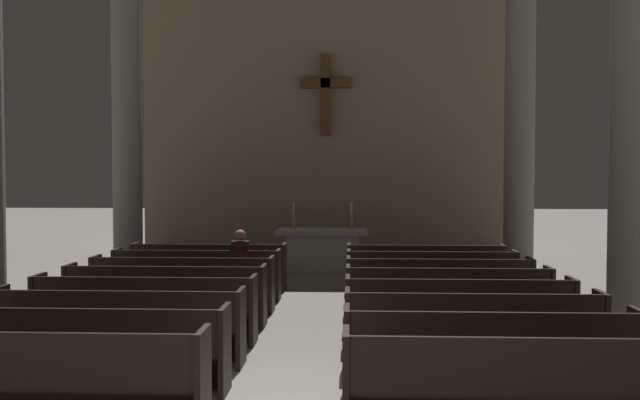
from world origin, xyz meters
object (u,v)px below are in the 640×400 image
at_px(pew_right_row_4, 459,312).
at_px(pew_right_row_8, 425,268).
at_px(pew_right_row_5, 448,297).
at_px(column_left_second, 127,124).
at_px(pew_left_row_4, 145,309).
at_px(pew_right_row_7, 431,276).
at_px(pew_left_row_1, 39,379).
at_px(column_right_nearest, 637,88).
at_px(pew_right_row_2, 492,353).
at_px(pew_left_row_2, 84,349).
at_px(candlestick_left, 294,220).
at_px(altar, 322,248).
at_px(pew_left_row_3, 118,326).
at_px(column_right_second, 520,123).
at_px(pew_left_row_5, 166,295).
at_px(pew_right_row_1, 516,385).
at_px(pew_left_row_7, 197,275).
at_px(pew_right_row_6, 439,286).
at_px(candlestick_right, 351,220).
at_px(pew_left_row_8, 209,267).
at_px(pew_left_row_6, 183,284).
at_px(lone_worshipper, 241,263).
at_px(pew_right_row_3, 473,330).

height_order(pew_right_row_4, pew_right_row_8, same).
height_order(pew_right_row_4, pew_right_row_5, same).
bearing_deg(pew_right_row_8, column_left_second, 163.01).
bearing_deg(pew_left_row_4, pew_right_row_7, 37.21).
xyz_separation_m(pew_left_row_1, column_right_nearest, (6.63, 3.26, 3.00)).
bearing_deg(pew_right_row_2, pew_left_row_1, -165.80).
relative_size(pew_left_row_1, pew_left_row_4, 1.00).
xyz_separation_m(pew_left_row_2, pew_right_row_2, (4.33, 0.00, 0.00)).
relative_size(pew_right_row_5, candlestick_left, 4.73).
bearing_deg(pew_left_row_1, pew_left_row_4, 90.00).
height_order(pew_left_row_4, altar, altar).
relative_size(pew_left_row_3, column_right_second, 0.43).
height_order(pew_left_row_3, pew_left_row_5, same).
xyz_separation_m(pew_left_row_3, pew_right_row_8, (4.33, 5.48, 0.00)).
distance_m(pew_left_row_5, altar, 6.61).
height_order(pew_right_row_1, pew_right_row_8, same).
distance_m(pew_left_row_7, column_left_second, 4.91).
bearing_deg(pew_right_row_6, pew_right_row_7, 90.00).
xyz_separation_m(pew_right_row_1, pew_right_row_8, (0.00, 7.67, 0.00)).
relative_size(pew_left_row_7, candlestick_left, 4.73).
bearing_deg(pew_right_row_8, pew_left_row_4, -134.65).
relative_size(pew_right_row_1, candlestick_right, 4.73).
xyz_separation_m(pew_left_row_4, pew_right_row_5, (4.33, 1.10, 0.00)).
bearing_deg(pew_right_row_8, pew_left_row_1, -119.44).
bearing_deg(candlestick_right, pew_left_row_8, -134.06).
height_order(pew_left_row_1, pew_right_row_1, same).
distance_m(pew_left_row_2, pew_right_row_1, 4.46).
height_order(pew_left_row_3, pew_left_row_8, same).
bearing_deg(pew_right_row_2, pew_right_row_5, 90.00).
bearing_deg(pew_left_row_3, pew_left_row_5, 90.00).
relative_size(pew_left_row_6, pew_right_row_7, 1.00).
bearing_deg(pew_left_row_4, pew_right_row_8, 45.35).
bearing_deg(pew_right_row_4, pew_right_row_7, 90.00).
bearing_deg(pew_left_row_2, pew_right_row_5, 37.21).
distance_m(pew_left_row_5, pew_right_row_1, 6.16).
height_order(pew_left_row_5, candlestick_left, candlestick_left).
distance_m(pew_right_row_2, lone_worshipper, 6.54).
xyz_separation_m(pew_right_row_6, pew_right_row_7, (0.00, 1.10, 0.00)).
relative_size(pew_left_row_5, pew_right_row_7, 1.00).
distance_m(pew_right_row_8, candlestick_left, 4.18).
height_order(pew_right_row_5, candlestick_left, candlestick_left).
relative_size(pew_left_row_7, pew_right_row_4, 1.00).
relative_size(pew_right_row_8, lone_worshipper, 2.34).
distance_m(pew_left_row_1, pew_right_row_6, 6.98).
xyz_separation_m(pew_right_row_3, pew_right_row_6, (0.00, 3.29, 0.00)).
bearing_deg(pew_left_row_4, pew_right_row_6, 26.85).
height_order(pew_left_row_1, pew_left_row_8, same).
height_order(pew_left_row_4, pew_right_row_3, same).
relative_size(candlestick_left, lone_worshipper, 0.49).
relative_size(pew_right_row_4, candlestick_right, 4.73).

